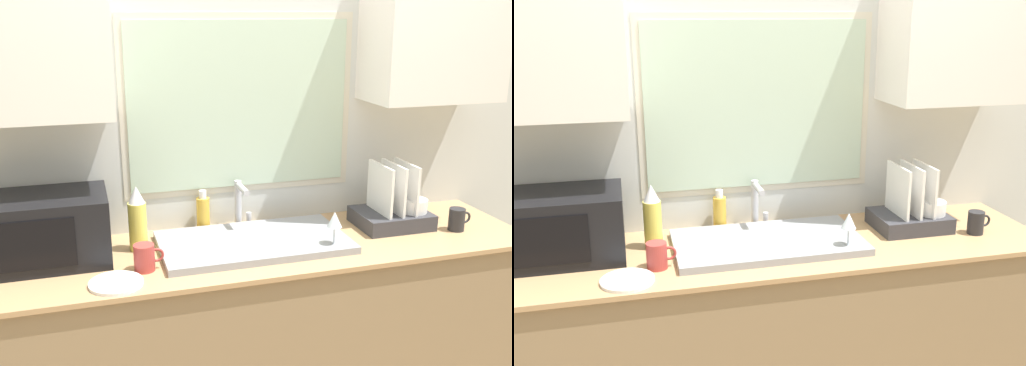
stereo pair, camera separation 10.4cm
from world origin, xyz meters
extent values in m
cube|color=#8C7251|center=(0.00, 0.30, 0.45)|extent=(2.29, 0.60, 0.91)
cube|color=tan|center=(0.00, 0.30, 0.92)|extent=(2.32, 0.63, 0.02)
cube|color=silver|center=(0.00, 0.63, 1.30)|extent=(6.00, 0.06, 2.60)
cube|color=beige|center=(0.00, 0.60, 1.47)|extent=(1.04, 0.01, 0.78)
cube|color=#B2CCB2|center=(0.00, 0.60, 1.47)|extent=(0.98, 0.01, 0.72)
cube|color=white|center=(-0.84, 0.44, 1.80)|extent=(0.58, 0.32, 0.65)
cube|color=white|center=(0.84, 0.44, 1.80)|extent=(0.58, 0.32, 0.65)
cube|color=gray|center=(-0.03, 0.31, 0.94)|extent=(0.77, 0.43, 0.03)
cylinder|color=#B7B7BC|center=(-0.03, 0.55, 1.03)|extent=(0.03, 0.03, 0.21)
cylinder|color=#B7B7BC|center=(-0.03, 0.48, 1.13)|extent=(0.03, 0.15, 0.03)
cylinder|color=#B7B7BC|center=(0.02, 0.55, 0.96)|extent=(0.02, 0.02, 0.06)
cube|color=black|center=(-0.85, 0.38, 1.06)|extent=(0.50, 0.32, 0.26)
cube|color=black|center=(-0.89, 0.22, 1.06)|extent=(0.32, 0.01, 0.19)
cube|color=#333338|center=(0.64, 0.36, 0.96)|extent=(0.32, 0.26, 0.07)
cube|color=white|center=(0.57, 0.36, 1.11)|extent=(0.01, 0.22, 0.22)
cube|color=white|center=(0.64, 0.36, 1.11)|extent=(0.01, 0.22, 0.22)
cube|color=white|center=(0.70, 0.36, 1.11)|extent=(0.01, 0.22, 0.22)
cylinder|color=white|center=(0.72, 0.32, 1.03)|extent=(0.12, 0.12, 0.06)
cylinder|color=#D8CC4C|center=(-0.49, 0.40, 1.03)|extent=(0.07, 0.07, 0.20)
cone|color=silver|center=(-0.49, 0.40, 1.16)|extent=(0.07, 0.07, 0.07)
cylinder|color=gold|center=(-0.19, 0.56, 1.00)|extent=(0.06, 0.06, 0.14)
cylinder|color=white|center=(-0.19, 0.56, 1.09)|extent=(0.03, 0.03, 0.04)
cylinder|color=#A53833|center=(-0.49, 0.19, 0.98)|extent=(0.08, 0.08, 0.10)
torus|color=#A53833|center=(-0.44, 0.19, 0.98)|extent=(0.06, 0.01, 0.06)
cylinder|color=silver|center=(0.27, 0.16, 0.93)|extent=(0.05, 0.05, 0.00)
cylinder|color=silver|center=(0.27, 0.16, 0.98)|extent=(0.01, 0.01, 0.10)
cone|color=silver|center=(0.27, 0.16, 1.06)|extent=(0.06, 0.06, 0.06)
cylinder|color=#262628|center=(0.89, 0.22, 0.98)|extent=(0.07, 0.07, 0.10)
torus|color=#262628|center=(0.93, 0.22, 0.98)|extent=(0.05, 0.01, 0.05)
cylinder|color=white|center=(-0.60, 0.09, 0.93)|extent=(0.19, 0.19, 0.01)
camera|label=1|loc=(-0.68, -1.91, 1.87)|focal=42.00mm
camera|label=2|loc=(-0.58, -1.94, 1.87)|focal=42.00mm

